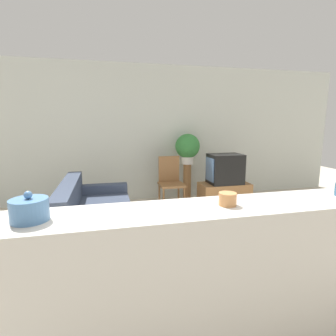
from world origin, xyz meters
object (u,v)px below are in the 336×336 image
Objects in this scene: wooden_chair at (170,180)px; television at (225,169)px; couch at (95,220)px; decorative_bowl at (29,210)px; potted_plant at (188,147)px.

television is at bearing -21.98° from wooden_chair.
wooden_chair is at bearing 41.77° from couch.
television is at bearing 47.94° from decorative_bowl.
potted_plant is at bearing 37.77° from wooden_chair.
wooden_chair is (1.33, 1.18, 0.23)m from couch.
couch is 2.11m from decorative_bowl.
decorative_bowl is at bearing -120.06° from potted_plant.
wooden_chair is 4.74× the size of decorative_bowl.
television is 1.01m from wooden_chair.
couch is 2.80× the size of television.
decorative_bowl is at bearing -116.67° from wooden_chair.
wooden_chair is 3.53m from decorative_bowl.
decorative_bowl reaches higher than television.
decorative_bowl is (-1.56, -3.11, 0.59)m from wooden_chair.
potted_plant reaches higher than couch.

